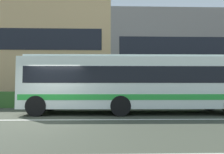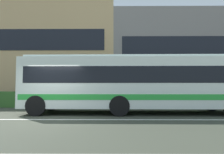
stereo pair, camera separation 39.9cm
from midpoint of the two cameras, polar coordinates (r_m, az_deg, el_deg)
The scene contains 6 objects.
ground_plane at distance 9.16m, azimuth -19.52°, elevation -11.66°, with size 160.00×160.00×0.00m, color #373C2F.
lane_centre_line at distance 9.15m, azimuth -19.52°, elevation -11.64°, with size 60.00×0.16×0.01m, color silver.
hedge_row_far at distance 14.33m, azimuth -5.38°, elevation -6.44°, with size 23.74×1.10×1.10m, color #356328.
apartment_block_left at distance 26.75m, azimuth -25.12°, elevation 5.26°, with size 21.68×11.57×10.28m.
apartment_block_right at distance 26.55m, azimuth 21.37°, elevation 4.10°, with size 20.25×11.57×9.22m.
transit_bus at distance 10.88m, azimuth 4.87°, elevation -1.51°, with size 11.70×2.72×3.06m.
Camera 1 is at (2.56, -8.61, 1.39)m, focal length 31.56 mm.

